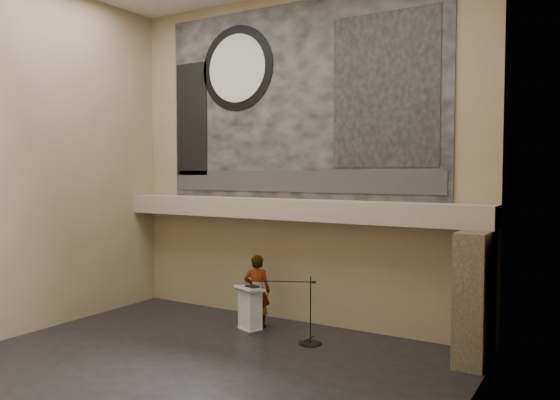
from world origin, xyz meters
The scene contains 20 objects.
floor centered at (0.00, 0.00, 0.00)m, with size 10.00×10.00×0.00m, color black.
wall_back centered at (0.00, 4.00, 4.25)m, with size 10.00×0.02×8.50m, color #887656.
wall_front centered at (0.00, -4.00, 4.25)m, with size 10.00×0.02×8.50m, color #887656.
wall_left centered at (-5.00, 0.00, 4.25)m, with size 0.02×8.00×8.50m, color #887656.
wall_right centered at (5.00, 0.00, 4.25)m, with size 0.02×8.00×8.50m, color #887656.
soffit centered at (0.00, 3.60, 2.95)m, with size 10.00×0.80×0.50m, color gray.
sprinkler_left centered at (-1.60, 3.55, 2.67)m, with size 0.04×0.04×0.06m, color #B2893D.
sprinkler_right centered at (1.90, 3.55, 2.67)m, with size 0.04×0.04×0.06m, color #B2893D.
banner centered at (0.00, 3.97, 5.70)m, with size 8.00×0.05×5.00m, color black.
banner_text_strip centered at (0.00, 3.93, 3.65)m, with size 7.76×0.02×0.55m, color #2A2A2A.
banner_clock_rim centered at (-1.80, 3.93, 6.70)m, with size 2.30×2.30×0.02m, color black.
banner_clock_face centered at (-1.80, 3.91, 6.70)m, with size 1.84×1.84×0.02m, color silver.
banner_building_print centered at (2.40, 3.93, 5.80)m, with size 2.60×0.02×3.60m, color black.
banner_brick_print centered at (-3.40, 3.93, 5.40)m, with size 1.10×0.02×3.20m, color black.
stone_pier centered at (4.65, 3.15, 1.35)m, with size 0.60×1.40×2.70m, color #45382A.
lectern centered at (-0.48, 2.58, 0.55)m, with size 0.79×0.68×1.13m.
binder centered at (-0.42, 2.57, 1.12)m, with size 0.31×0.25×0.04m, color black.
papers centered at (-0.63, 2.53, 1.10)m, with size 0.19×0.26×0.01m, color white.
speaker_person centered at (-0.56, 3.01, 0.91)m, with size 0.67×0.44×1.83m, color white.
mic_stand centered at (1.20, 2.47, 0.22)m, with size 1.28×0.71×1.54m.
Camera 1 is at (6.89, -8.30, 3.90)m, focal length 35.00 mm.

